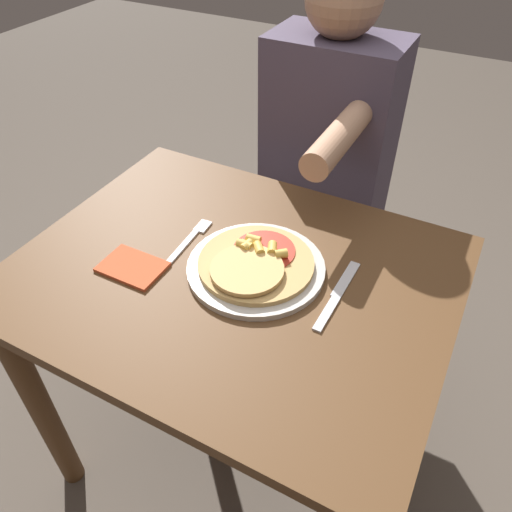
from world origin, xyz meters
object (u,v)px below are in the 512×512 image
object	(u,v)px
dining_table	(235,315)
plate	(256,268)
fork	(191,238)
pizza	(255,262)
knife	(337,296)
person_diner	(328,153)

from	to	relation	value
dining_table	plate	xyz separation A→B (m)	(0.04, 0.02, 0.15)
plate	fork	distance (m)	0.18
pizza	knife	distance (m)	0.19
knife	dining_table	bearing A→B (deg)	-172.71
dining_table	plate	bearing A→B (deg)	28.37
dining_table	knife	world-z (taller)	knife
pizza	person_diner	size ratio (longest dim) A/B	0.20
dining_table	knife	distance (m)	0.27
pizza	dining_table	bearing A→B (deg)	-155.78
plate	knife	size ratio (longest dim) A/B	1.35
plate	dining_table	bearing A→B (deg)	-151.63
dining_table	plate	world-z (taller)	plate
pizza	knife	xyz separation A→B (m)	(0.18, 0.01, -0.02)
knife	person_diner	bearing A→B (deg)	112.97
fork	knife	distance (m)	0.37
plate	fork	xyz separation A→B (m)	(-0.18, 0.02, -0.00)
knife	person_diner	world-z (taller)	person_diner
plate	knife	xyz separation A→B (m)	(0.18, 0.01, -0.00)
dining_table	pizza	size ratio (longest dim) A/B	3.73
knife	person_diner	distance (m)	0.63
fork	person_diner	world-z (taller)	person_diner
fork	person_diner	size ratio (longest dim) A/B	0.14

